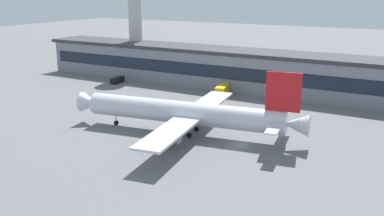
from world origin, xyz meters
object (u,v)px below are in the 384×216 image
object	(u,v)px
control_tower	(135,13)
belt_loader	(117,80)
airliner	(187,113)
fuel_truck	(222,90)

from	to	relation	value
control_tower	belt_loader	xyz separation A→B (m)	(3.89, -16.69, -21.84)
airliner	control_tower	distance (m)	75.80
control_tower	belt_loader	bearing A→B (deg)	-76.89
airliner	belt_loader	bearing A→B (deg)	144.25
airliner	fuel_truck	distance (m)	36.93
fuel_truck	control_tower	bearing A→B (deg)	160.25
control_tower	belt_loader	distance (m)	27.76
belt_loader	fuel_truck	bearing A→B (deg)	1.25
belt_loader	fuel_truck	world-z (taller)	fuel_truck
airliner	control_tower	world-z (taller)	control_tower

